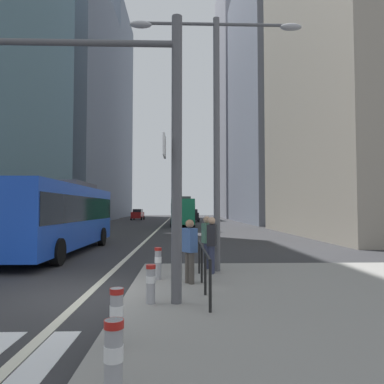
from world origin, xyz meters
TOP-DOWN VIEW (x-y plane):
  - ground_plane at (0.00, 20.00)m, footprint 160.00×160.00m
  - median_island at (5.50, -1.00)m, footprint 9.00×10.00m
  - lane_centre_line at (0.00, 30.00)m, footprint 0.20×80.00m
  - office_tower_left_mid at (-16.00, 50.15)m, footprint 12.05×25.36m
  - office_tower_left_far at (-16.00, 77.54)m, footprint 10.28×20.30m
  - office_tower_right_mid at (17.00, 44.60)m, footprint 11.64×25.80m
  - office_tower_right_far at (17.00, 72.68)m, footprint 11.33×21.77m
  - city_bus_blue_oncoming at (-3.38, 8.09)m, footprint 2.76×10.91m
  - city_bus_red_receding at (2.46, 34.17)m, footprint 2.76×11.21m
  - car_oncoming_mid at (-5.50, 55.91)m, footprint 2.18×4.44m
  - car_receding_near at (4.01, 46.03)m, footprint 2.14×4.44m
  - traffic_signal_gantry at (0.26, -1.22)m, footprint 5.77×0.65m
  - street_lamp_post at (3.37, 2.47)m, footprint 5.50×0.32m
  - bollard_front at (1.59, -5.00)m, footprint 0.20×0.20m
  - bollard_left at (1.35, -3.49)m, footprint 0.20×0.20m
  - bollard_right at (1.64, -1.21)m, footprint 0.20×0.20m
  - bollard_back at (1.63, 1.24)m, footprint 0.20×0.20m
  - pedestrian_railing at (2.80, 0.11)m, footprint 0.06×4.01m
  - pedestrian_waiting at (2.48, 0.69)m, footprint 0.41×0.45m
  - pedestrian_walking at (3.09, 2.94)m, footprint 0.33×0.43m
  - pedestrian_far at (3.18, 2.08)m, footprint 0.32×0.43m

SIDE VIEW (x-z plane):
  - ground_plane at x=0.00m, z-range 0.00..0.00m
  - lane_centre_line at x=0.00m, z-range 0.00..0.01m
  - median_island at x=5.50m, z-range 0.00..0.15m
  - bollard_right at x=1.64m, z-range 0.20..0.98m
  - bollard_left at x=1.35m, z-range 0.20..1.01m
  - bollard_front at x=1.59m, z-range 0.20..1.04m
  - bollard_back at x=1.63m, z-range 0.20..1.06m
  - pedestrian_railing at x=2.80m, z-range 0.38..1.36m
  - car_oncoming_mid at x=-5.50m, z-range 0.02..1.96m
  - car_receding_near at x=4.01m, z-range 0.02..1.96m
  - pedestrian_waiting at x=2.48m, z-range 0.24..1.88m
  - pedestrian_far at x=3.18m, z-range 0.24..1.91m
  - pedestrian_walking at x=3.09m, z-range 0.24..1.92m
  - city_bus_blue_oncoming at x=-3.38m, z-range 0.14..3.54m
  - city_bus_red_receding at x=2.46m, z-range 0.14..3.54m
  - traffic_signal_gantry at x=0.26m, z-range 1.09..7.09m
  - street_lamp_post at x=3.37m, z-range 1.28..9.28m
  - office_tower_left_mid at x=-16.00m, z-range 0.00..38.61m
  - office_tower_right_mid at x=17.00m, z-range 0.00..39.33m
  - office_tower_left_far at x=-16.00m, z-range 0.00..50.03m
  - office_tower_right_far at x=17.00m, z-range 0.00..56.30m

